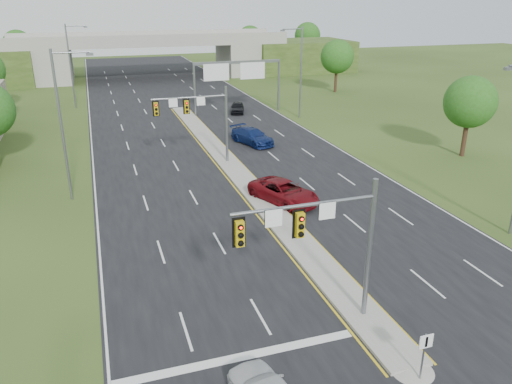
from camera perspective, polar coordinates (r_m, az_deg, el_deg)
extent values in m
plane|color=#2F4117|center=(25.15, 12.13, -13.68)|extent=(240.00, 240.00, 0.00)
cube|color=black|center=(55.50, -6.00, 6.42)|extent=(24.00, 160.00, 0.02)
cube|color=gray|center=(44.30, -2.62, 2.75)|extent=(2.00, 54.00, 0.16)
cone|color=gray|center=(22.50, 17.44, -18.79)|extent=(2.00, 2.00, 0.16)
cube|color=gold|center=(44.05, -4.06, 2.51)|extent=(0.12, 54.00, 0.01)
cube|color=gold|center=(44.63, -1.20, 2.81)|extent=(0.12, 54.00, 0.01)
cube|color=silver|center=(54.37, -18.27, 5.15)|extent=(0.12, 160.00, 0.01)
cube|color=silver|center=(59.01, 5.35, 7.36)|extent=(0.12, 160.00, 0.01)
cube|color=silver|center=(22.26, -1.98, -18.36)|extent=(10.50, 0.50, 0.01)
cylinder|color=slate|center=(23.35, 12.80, -6.62)|extent=(0.24, 0.24, 7.00)
cylinder|color=slate|center=(20.80, 5.66, -1.51)|extent=(6.50, 0.16, 0.16)
cube|color=#C39F0C|center=(20.77, 5.03, -3.78)|extent=(0.35, 0.25, 1.10)
cube|color=#C39F0C|center=(19.97, -1.88, -4.79)|extent=(0.35, 0.25, 1.10)
cube|color=black|center=(20.89, 4.88, -3.63)|extent=(0.55, 0.04, 1.30)
cube|color=black|center=(20.09, -1.99, -4.62)|extent=(0.55, 0.04, 1.30)
sphere|color=#FF0C05|center=(20.52, 5.20, -3.05)|extent=(0.20, 0.20, 0.20)
sphere|color=#FF0C05|center=(19.71, -1.79, -4.03)|extent=(0.20, 0.20, 0.20)
cube|color=white|center=(20.35, 2.03, -3.02)|extent=(0.75, 0.04, 0.75)
cube|color=white|center=(21.24, 8.14, -2.16)|extent=(0.75, 0.04, 0.75)
cylinder|color=slate|center=(45.21, -3.39, 7.61)|extent=(0.24, 0.24, 7.00)
cylinder|color=slate|center=(43.94, -7.63, 10.66)|extent=(6.50, 0.16, 0.16)
cube|color=#C39F0C|center=(43.79, -7.94, 9.61)|extent=(0.35, 0.25, 1.10)
cube|color=#C39F0C|center=(43.42, -11.36, 9.29)|extent=(0.35, 0.25, 1.10)
cube|color=black|center=(43.92, -7.98, 9.64)|extent=(0.55, 0.04, 1.30)
cube|color=black|center=(43.55, -11.38, 9.33)|extent=(0.55, 0.04, 1.30)
sphere|color=#FF0C05|center=(43.59, -7.93, 10.02)|extent=(0.20, 0.20, 0.20)
sphere|color=#FF0C05|center=(43.22, -11.37, 9.71)|extent=(0.20, 0.20, 0.20)
cube|color=white|center=(43.68, -9.45, 10.03)|extent=(0.75, 0.04, 0.75)
cube|color=white|center=(44.10, -6.32, 10.29)|extent=(0.75, 0.04, 0.75)
cylinder|color=slate|center=(21.58, 18.53, -17.50)|extent=(0.08, 0.08, 2.20)
cube|color=white|center=(21.07, 18.87, -15.87)|extent=(0.60, 0.04, 0.60)
cube|color=black|center=(21.05, 18.92, -15.92)|extent=(0.10, 0.02, 0.45)
cylinder|color=slate|center=(64.61, -7.02, 11.50)|extent=(0.28, 0.28, 6.60)
cylinder|color=slate|center=(67.69, 2.60, 12.08)|extent=(0.28, 0.28, 6.60)
cube|color=slate|center=(65.47, -2.14, 14.60)|extent=(11.50, 0.35, 0.35)
cube|color=#0D5D29|center=(64.69, -4.57, 13.48)|extent=(3.20, 0.08, 2.00)
cube|color=#0D5D29|center=(65.98, -0.40, 13.70)|extent=(3.20, 0.08, 2.00)
cube|color=silver|center=(64.65, -4.56, 13.48)|extent=(3.30, 0.03, 2.10)
cube|color=silver|center=(65.94, -0.39, 13.70)|extent=(3.30, 0.03, 2.10)
cube|color=gray|center=(98.30, -22.06, 13.34)|extent=(6.00, 12.00, 6.00)
cube|color=gray|center=(102.07, -2.10, 15.07)|extent=(6.00, 12.00, 6.00)
cube|color=#2F4117|center=(106.39, 4.88, 15.27)|extent=(20.00, 14.00, 6.00)
cube|color=gray|center=(98.40, -12.10, 16.51)|extent=(50.00, 12.00, 1.20)
cube|color=gray|center=(92.58, -11.70, 16.91)|extent=(50.00, 0.40, 0.90)
cube|color=gray|center=(104.08, -12.54, 17.30)|extent=(50.00, 0.40, 0.90)
cylinder|color=slate|center=(38.56, -21.32, 6.82)|extent=(0.20, 0.20, 11.00)
cylinder|color=slate|center=(37.66, -20.46, 14.70)|extent=(2.50, 0.12, 0.12)
cube|color=slate|center=(37.66, -18.48, 14.71)|extent=(0.50, 0.25, 0.18)
cylinder|color=slate|center=(73.04, -20.43, 13.24)|extent=(0.20, 0.20, 11.00)
cylinder|color=slate|center=(72.57, -19.95, 17.41)|extent=(2.50, 0.12, 0.12)
cube|color=slate|center=(72.57, -18.91, 17.41)|extent=(0.50, 0.25, 0.18)
cube|color=slate|center=(31.76, 26.91, 12.47)|extent=(0.50, 0.25, 0.18)
cylinder|color=slate|center=(63.14, 5.15, 13.36)|extent=(0.20, 0.20, 11.00)
cylinder|color=slate|center=(62.15, 4.20, 18.08)|extent=(2.50, 0.12, 0.12)
cube|color=slate|center=(61.70, 3.06, 17.94)|extent=(0.50, 0.25, 0.18)
cylinder|color=#382316|center=(51.50, 22.76, 5.97)|extent=(0.44, 0.44, 4.00)
sphere|color=#244F15|center=(50.83, 23.28, 9.44)|extent=(4.80, 4.80, 4.80)
cylinder|color=#382316|center=(82.33, 9.11, 12.68)|extent=(0.44, 0.44, 4.25)
sphere|color=#244F15|center=(81.90, 9.25, 15.03)|extent=(5.20, 5.20, 5.20)
cylinder|color=#382316|center=(112.87, -25.30, 13.28)|extent=(0.44, 0.44, 4.25)
sphere|color=#244F15|center=(112.55, -25.58, 14.98)|extent=(5.60, 5.60, 5.60)
cylinder|color=#382316|center=(117.51, -0.67, 15.49)|extent=(0.44, 0.44, 4.25)
sphere|color=#244F15|center=(117.20, -0.68, 17.15)|extent=(5.60, 5.60, 5.60)
cylinder|color=#382316|center=(122.41, 5.83, 15.69)|extent=(0.44, 0.44, 4.50)
sphere|color=#244F15|center=(122.11, 5.90, 17.37)|extent=(6.00, 6.00, 6.00)
imported|color=#60090F|center=(36.90, 3.19, 0.03)|extent=(4.71, 6.38, 1.61)
imported|color=#0C1A4B|center=(51.83, -0.43, 6.39)|extent=(3.95, 5.98, 1.61)
imported|color=black|center=(66.43, -2.15, 9.65)|extent=(2.83, 4.45, 1.41)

